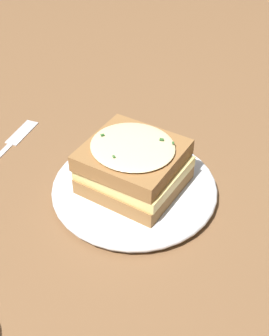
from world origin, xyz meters
name	(u,v)px	position (x,y,z in m)	size (l,w,h in m)	color
ground_plane	(151,193)	(0.00, 0.00, 0.00)	(2.40, 2.40, 0.00)	brown
dinner_plate	(134,189)	(-0.01, 0.02, 0.01)	(0.23, 0.23, 0.02)	white
sandwich	(134,165)	(-0.01, 0.02, 0.05)	(0.15, 0.16, 0.07)	olive
fork	(11,144)	(0.05, 0.25, 0.00)	(0.18, 0.04, 0.00)	silver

